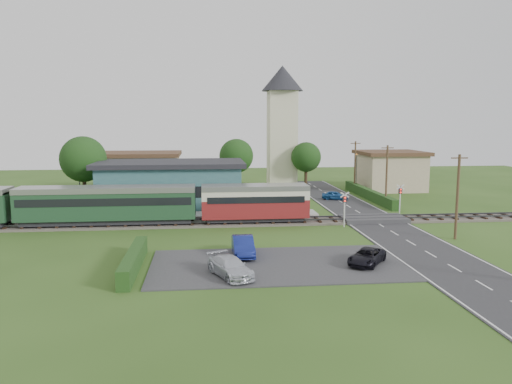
{
  "coord_description": "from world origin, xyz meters",
  "views": [
    {
      "loc": [
        -6.28,
        -44.28,
        9.58
      ],
      "look_at": [
        -1.29,
        4.0,
        2.75
      ],
      "focal_mm": 35.0,
      "sensor_mm": 36.0,
      "label": 1
    }
  ],
  "objects": [
    {
      "name": "car_park_silver",
      "position": [
        -4.8,
        -14.34,
        0.68
      ],
      "size": [
        3.21,
        4.5,
        1.21
      ],
      "primitive_type": "imported",
      "rotation": [
        0.0,
        0.0,
        0.41
      ],
      "color": "silver",
      "rests_on": "car_park"
    },
    {
      "name": "church_tower",
      "position": [
        5.0,
        28.0,
        10.23
      ],
      "size": [
        6.0,
        6.0,
        17.6
      ],
      "color": "beige",
      "rests_on": "ground"
    },
    {
      "name": "utility_pole_c",
      "position": [
        14.2,
        10.0,
        3.63
      ],
      "size": [
        1.4,
        0.22,
        7.0
      ],
      "color": "#473321",
      "rests_on": "ground"
    },
    {
      "name": "car_park",
      "position": [
        -1.5,
        -12.0,
        0.04
      ],
      "size": [
        17.0,
        9.0,
        0.08
      ],
      "primitive_type": "cube",
      "color": "#333335",
      "rests_on": "ground"
    },
    {
      "name": "train",
      "position": [
        -18.38,
        2.0,
        2.18
      ],
      "size": [
        43.2,
        2.9,
        3.4
      ],
      "color": "#232328",
      "rests_on": "ground"
    },
    {
      "name": "car_park_dark",
      "position": [
        4.5,
        -12.6,
        0.6
      ],
      "size": [
        3.64,
        4.03,
        1.04
      ],
      "primitive_type": "imported",
      "rotation": [
        0.0,
        0.0,
        -0.65
      ],
      "color": "black",
      "rests_on": "car_park"
    },
    {
      "name": "pedestrian_near",
      "position": [
        -3.21,
        4.8,
        1.28
      ],
      "size": [
        0.64,
        0.45,
        1.66
      ],
      "primitive_type": "imported",
      "rotation": [
        0.0,
        0.0,
        3.22
      ],
      "color": "gray",
      "rests_on": "platform"
    },
    {
      "name": "platform",
      "position": [
        -10.0,
        5.2,
        0.23
      ],
      "size": [
        30.0,
        3.0,
        0.45
      ],
      "primitive_type": "cube",
      "color": "gray",
      "rests_on": "ground"
    },
    {
      "name": "utility_pole_b",
      "position": [
        14.2,
        -6.0,
        3.63
      ],
      "size": [
        1.4,
        0.22,
        7.0
      ],
      "color": "#473321",
      "rests_on": "ground"
    },
    {
      "name": "railway_track",
      "position": [
        0.0,
        2.0,
        0.11
      ],
      "size": [
        76.0,
        3.2,
        0.49
      ],
      "color": "#4C443D",
      "rests_on": "ground"
    },
    {
      "name": "hedge_carpark",
      "position": [
        -11.0,
        -12.0,
        0.6
      ],
      "size": [
        0.8,
        9.0,
        1.2
      ],
      "primitive_type": "cube",
      "color": "#193814",
      "rests_on": "ground"
    },
    {
      "name": "equipment_hut",
      "position": [
        -18.0,
        5.2,
        1.75
      ],
      "size": [
        2.3,
        2.3,
        2.55
      ],
      "color": "beige",
      "rests_on": "platform"
    },
    {
      "name": "car_park_blue",
      "position": [
        -3.62,
        -9.5,
        0.77
      ],
      "size": [
        1.48,
        4.18,
        1.37
      ],
      "primitive_type": "imported",
      "rotation": [
        0.0,
        0.0,
        0.01
      ],
      "color": "navy",
      "rests_on": "car_park"
    },
    {
      "name": "road",
      "position": [
        10.0,
        0.0,
        0.03
      ],
      "size": [
        6.0,
        70.0,
        0.05
      ],
      "primitive_type": "cube",
      "color": "#28282B",
      "rests_on": "ground"
    },
    {
      "name": "ground",
      "position": [
        0.0,
        0.0,
        0.0
      ],
      "size": [
        120.0,
        120.0,
        0.0
      ],
      "primitive_type": "plane",
      "color": "#2D4C19"
    },
    {
      "name": "hedge_station",
      "position": [
        -10.0,
        15.5,
        0.65
      ],
      "size": [
        22.0,
        0.8,
        1.3
      ],
      "primitive_type": "cube",
      "color": "#193814",
      "rests_on": "ground"
    },
    {
      "name": "streetlamp_west",
      "position": [
        -22.0,
        20.0,
        3.04
      ],
      "size": [
        0.3,
        0.3,
        5.15
      ],
      "color": "#3F3F47",
      "rests_on": "ground"
    },
    {
      "name": "house_west",
      "position": [
        -15.0,
        25.0,
        2.79
      ],
      "size": [
        10.8,
        8.8,
        5.5
      ],
      "color": "tan",
      "rests_on": "ground"
    },
    {
      "name": "tree_b",
      "position": [
        -2.0,
        23.0,
        5.02
      ],
      "size": [
        4.6,
        4.6,
        7.34
      ],
      "color": "#332316",
      "rests_on": "ground"
    },
    {
      "name": "utility_pole_d",
      "position": [
        14.2,
        22.0,
        3.63
      ],
      "size": [
        1.4,
        0.22,
        7.0
      ],
      "color": "#473321",
      "rests_on": "ground"
    },
    {
      "name": "pedestrian_far",
      "position": [
        -14.21,
        5.14,
        1.22
      ],
      "size": [
        0.64,
        0.79,
        1.54
      ],
      "primitive_type": "imported",
      "rotation": [
        0.0,
        0.0,
        1.5
      ],
      "color": "gray",
      "rests_on": "platform"
    },
    {
      "name": "tree_a",
      "position": [
        -20.0,
        14.0,
        5.38
      ],
      "size": [
        5.2,
        5.2,
        8.0
      ],
      "color": "#332316",
      "rests_on": "ground"
    },
    {
      "name": "hedge_roadside",
      "position": [
        14.2,
        16.0,
        0.6
      ],
      "size": [
        0.8,
        18.0,
        1.2
      ],
      "primitive_type": "cube",
      "color": "#193814",
      "rests_on": "ground"
    },
    {
      "name": "car_on_road",
      "position": [
        9.73,
        15.31,
        0.6
      ],
      "size": [
        3.49,
        2.42,
        1.1
      ],
      "primitive_type": "imported",
      "rotation": [
        0.0,
        0.0,
        1.19
      ],
      "color": "#1E5292",
      "rests_on": "road"
    },
    {
      "name": "streetlamp_east",
      "position": [
        16.0,
        27.0,
        3.04
      ],
      "size": [
        0.3,
        0.3,
        5.15
      ],
      "color": "#3F3F47",
      "rests_on": "ground"
    },
    {
      "name": "crossing_deck",
      "position": [
        10.0,
        2.0,
        0.23
      ],
      "size": [
        6.2,
        3.4,
        0.45
      ],
      "primitive_type": "cube",
      "color": "#333335",
      "rests_on": "ground"
    },
    {
      "name": "crossing_signal_far",
      "position": [
        13.6,
        4.39,
        2.14
      ],
      "size": [
        0.84,
        0.28,
        3.28
      ],
      "color": "silver",
      "rests_on": "ground"
    },
    {
      "name": "tree_c",
      "position": [
        8.0,
        25.0,
        4.65
      ],
      "size": [
        4.2,
        4.2,
        6.78
      ],
      "color": "#332316",
      "rests_on": "ground"
    },
    {
      "name": "house_east",
      "position": [
        20.0,
        24.0,
        2.8
      ],
      "size": [
        8.8,
        8.8,
        5.5
      ],
      "color": "tan",
      "rests_on": "ground"
    },
    {
      "name": "crossing_signal_near",
      "position": [
        6.4,
        -0.41,
        2.14
      ],
      "size": [
        0.84,
        0.28,
        3.28
      ],
      "color": "silver",
      "rests_on": "ground"
    },
    {
      "name": "station_building",
      "position": [
        -10.0,
        10.99,
        2.69
      ],
      "size": [
        16.0,
        9.0,
        5.3
      ],
      "color": "#34646B",
      "rests_on": "ground"
    }
  ]
}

